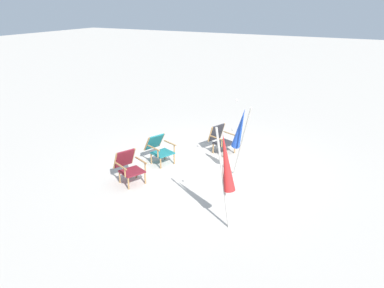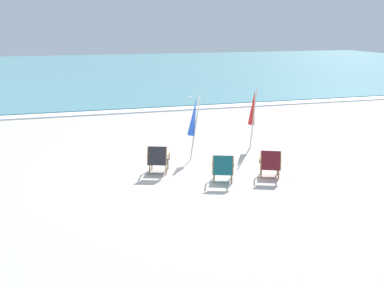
{
  "view_description": "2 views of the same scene",
  "coord_description": "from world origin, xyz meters",
  "px_view_note": "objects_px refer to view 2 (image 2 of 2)",
  "views": [
    {
      "loc": [
        8.51,
        3.98,
        4.27
      ],
      "look_at": [
        0.53,
        -0.26,
        0.76
      ],
      "focal_mm": 35.0,
      "sensor_mm": 36.0,
      "label": 1
    },
    {
      "loc": [
        -3.5,
        -11.92,
        4.08
      ],
      "look_at": [
        0.0,
        0.06,
        0.73
      ],
      "focal_mm": 42.0,
      "sensor_mm": 36.0,
      "label": 2
    }
  ],
  "objects_px": {
    "beach_chair_mid_center": "(270,163)",
    "umbrella_furled_red": "(253,108)",
    "umbrella_furled_blue": "(194,118)",
    "beach_chair_back_left": "(223,167)",
    "beach_chair_back_right": "(158,159)"
  },
  "relations": [
    {
      "from": "beach_chair_back_right",
      "to": "umbrella_furled_blue",
      "type": "height_order",
      "value": "umbrella_furled_blue"
    },
    {
      "from": "beach_chair_back_left",
      "to": "umbrella_furled_blue",
      "type": "bearing_deg",
      "value": 93.01
    },
    {
      "from": "beach_chair_back_left",
      "to": "umbrella_furled_blue",
      "type": "relative_size",
      "value": 0.46
    },
    {
      "from": "beach_chair_back_left",
      "to": "umbrella_furled_blue",
      "type": "height_order",
      "value": "umbrella_furled_blue"
    },
    {
      "from": "beach_chair_back_right",
      "to": "beach_chair_back_left",
      "type": "bearing_deg",
      "value": -39.13
    },
    {
      "from": "beach_chair_mid_center",
      "to": "umbrella_furled_red",
      "type": "height_order",
      "value": "umbrella_furled_red"
    },
    {
      "from": "beach_chair_mid_center",
      "to": "umbrella_furled_red",
      "type": "xyz_separation_m",
      "value": [
        0.73,
        2.9,
        0.95
      ]
    },
    {
      "from": "umbrella_furled_red",
      "to": "umbrella_furled_blue",
      "type": "bearing_deg",
      "value": -165.57
    },
    {
      "from": "beach_chair_mid_center",
      "to": "umbrella_furled_red",
      "type": "bearing_deg",
      "value": 75.81
    },
    {
      "from": "beach_chair_mid_center",
      "to": "umbrella_furled_blue",
      "type": "bearing_deg",
      "value": 122.36
    },
    {
      "from": "beach_chair_mid_center",
      "to": "umbrella_furled_blue",
      "type": "distance_m",
      "value": 2.9
    },
    {
      "from": "beach_chair_back_left",
      "to": "umbrella_furled_red",
      "type": "bearing_deg",
      "value": 54.07
    },
    {
      "from": "beach_chair_mid_center",
      "to": "umbrella_furled_blue",
      "type": "height_order",
      "value": "umbrella_furled_blue"
    },
    {
      "from": "beach_chair_back_left",
      "to": "beach_chair_back_right",
      "type": "bearing_deg",
      "value": 140.87
    },
    {
      "from": "beach_chair_back_right",
      "to": "umbrella_furled_red",
      "type": "bearing_deg",
      "value": 25.03
    }
  ]
}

